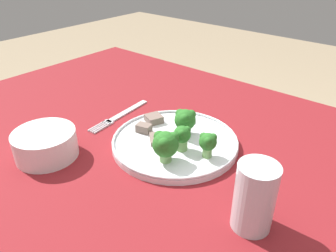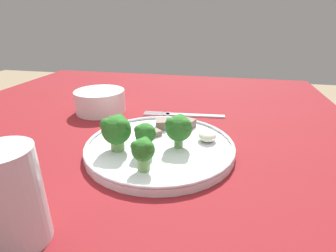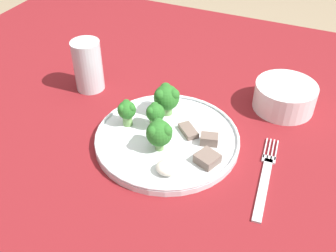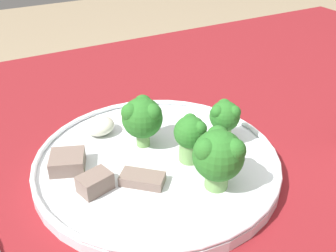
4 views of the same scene
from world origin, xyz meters
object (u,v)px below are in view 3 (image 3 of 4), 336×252
(drinking_glass, at_px, (88,68))
(cream_bowl, at_px, (284,97))
(fork, at_px, (265,177))
(dinner_plate, at_px, (167,138))

(drinking_glass, bearing_deg, cream_bowl, 13.57)
(drinking_glass, bearing_deg, fork, -15.45)
(cream_bowl, bearing_deg, fork, -86.32)
(dinner_plate, relative_size, fork, 1.34)
(fork, distance_m, cream_bowl, 0.22)
(dinner_plate, xyz_separation_m, drinking_glass, (-0.23, 0.10, 0.04))
(dinner_plate, xyz_separation_m, cream_bowl, (0.18, 0.20, 0.02))
(dinner_plate, bearing_deg, drinking_glass, 156.67)
(cream_bowl, height_order, drinking_glass, drinking_glass)
(dinner_plate, bearing_deg, cream_bowl, 48.45)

